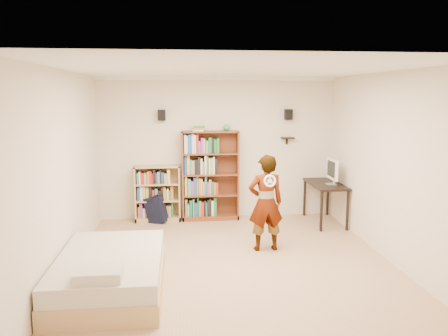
{
  "coord_description": "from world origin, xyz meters",
  "views": [
    {
      "loc": [
        -0.75,
        -5.8,
        2.38
      ],
      "look_at": [
        -0.08,
        0.6,
        1.29
      ],
      "focal_mm": 35.0,
      "sensor_mm": 36.0,
      "label": 1
    }
  ],
  "objects_px": {
    "tall_bookshelf": "(210,176)",
    "daybed": "(111,268)",
    "person": "(266,203)",
    "computer_desk": "(325,203)",
    "low_bookshelf": "(158,193)"
  },
  "relations": [
    {
      "from": "tall_bookshelf",
      "to": "daybed",
      "type": "height_order",
      "value": "tall_bookshelf"
    },
    {
      "from": "tall_bookshelf",
      "to": "daybed",
      "type": "xyz_separation_m",
      "value": [
        -1.45,
        -2.97,
        -0.57
      ]
    },
    {
      "from": "computer_desk",
      "to": "daybed",
      "type": "height_order",
      "value": "computer_desk"
    },
    {
      "from": "low_bookshelf",
      "to": "daybed",
      "type": "distance_m",
      "value": 3.01
    },
    {
      "from": "low_bookshelf",
      "to": "computer_desk",
      "type": "distance_m",
      "value": 3.15
    },
    {
      "from": "tall_bookshelf",
      "to": "computer_desk",
      "type": "relative_size",
      "value": 1.53
    },
    {
      "from": "tall_bookshelf",
      "to": "person",
      "type": "bearing_deg",
      "value": -68.02
    },
    {
      "from": "tall_bookshelf",
      "to": "person",
      "type": "distance_m",
      "value": 1.91
    },
    {
      "from": "daybed",
      "to": "person",
      "type": "relative_size",
      "value": 1.29
    },
    {
      "from": "daybed",
      "to": "person",
      "type": "height_order",
      "value": "person"
    },
    {
      "from": "low_bookshelf",
      "to": "computer_desk",
      "type": "bearing_deg",
      "value": -8.41
    },
    {
      "from": "tall_bookshelf",
      "to": "daybed",
      "type": "distance_m",
      "value": 3.36
    },
    {
      "from": "low_bookshelf",
      "to": "computer_desk",
      "type": "relative_size",
      "value": 0.96
    },
    {
      "from": "low_bookshelf",
      "to": "person",
      "type": "relative_size",
      "value": 0.71
    },
    {
      "from": "low_bookshelf",
      "to": "person",
      "type": "height_order",
      "value": "person"
    }
  ]
}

